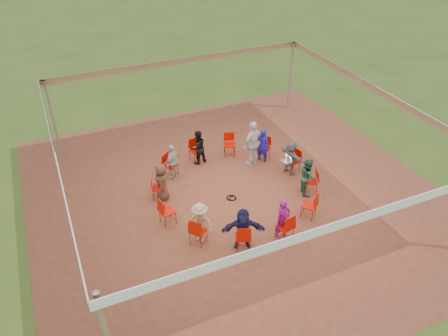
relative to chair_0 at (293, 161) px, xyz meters
name	(u,v)px	position (x,y,z in m)	size (l,w,h in m)	color
ground	(235,195)	(-2.46, -0.43, -0.45)	(80.00, 80.00, 0.00)	#344E18
dirt_patch	(235,195)	(-2.46, -0.43, -0.44)	(13.00, 13.00, 0.00)	brown
tent	(236,133)	(-2.46, -0.43, 1.92)	(10.33, 10.33, 3.00)	#B2B2B7
chair_0	(293,161)	(0.00, 0.00, 0.00)	(0.42, 0.44, 0.90)	#BE0D00
chair_1	(264,148)	(-0.55, 1.17, 0.00)	(0.42, 0.44, 0.90)	#BE0D00
chair_2	(229,145)	(-1.61, 1.92, 0.00)	(0.42, 0.44, 0.90)	#BE0D00
chair_3	(196,151)	(-2.90, 2.03, 0.00)	(0.42, 0.44, 0.90)	#BE0D00
chair_4	(170,166)	(-4.07, 1.49, 0.00)	(0.42, 0.44, 0.90)	#BE0D00
chair_5	(159,187)	(-4.81, 0.43, 0.00)	(0.42, 0.44, 0.90)	#BE0D00
chair_6	(167,211)	(-4.93, -0.86, 0.00)	(0.42, 0.44, 0.90)	#BE0D00
chair_7	(198,231)	(-4.38, -2.04, 0.00)	(0.42, 0.44, 0.90)	#BE0D00
chair_8	(243,237)	(-3.32, -2.78, 0.00)	(0.42, 0.44, 0.90)	#BE0D00
chair_9	(285,227)	(-2.03, -2.90, 0.00)	(0.42, 0.44, 0.90)	#BE0D00
chair_10	(309,205)	(-0.86, -2.35, 0.00)	(0.42, 0.44, 0.90)	#BE0D00
chair_11	(310,181)	(-0.11, -1.29, 0.00)	(0.42, 0.44, 0.90)	#BE0D00
person_seated_0	(291,157)	(-0.12, -0.02, 0.21)	(1.21, 0.45, 1.31)	slate
person_seated_1	(263,145)	(-0.64, 1.10, 0.21)	(0.48, 0.31, 1.31)	#1915A7
person_seated_2	(198,147)	(-2.88, 1.91, 0.21)	(0.64, 0.37, 1.31)	black
person_seated_3	(173,161)	(-3.99, 1.39, 0.21)	(0.77, 0.39, 1.31)	beige
person_seated_4	(162,182)	(-4.70, 0.38, 0.21)	(0.64, 0.36, 1.31)	#4F3022
person_seated_5	(200,223)	(-4.29, -1.96, 0.21)	(0.85, 0.42, 1.31)	tan
person_seated_6	(243,228)	(-3.28, -2.67, 0.21)	(1.21, 0.45, 1.31)	#1A1744
person_seated_7	(283,219)	(-2.05, -2.78, 0.21)	(0.48, 0.31, 1.31)	#870D73
person_seated_8	(308,176)	(-0.23, -1.25, 0.21)	(0.64, 0.37, 1.31)	#254E34
standing_person	(253,143)	(-1.08, 1.02, 0.43)	(1.02, 0.52, 1.75)	silver
cable_coil	(232,198)	(-2.64, -0.55, -0.43)	(0.35, 0.35, 0.03)	black
laptop	(287,159)	(-0.27, -0.05, 0.17)	(0.32, 0.38, 0.23)	#B7B7BC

